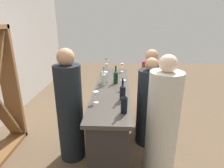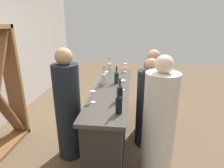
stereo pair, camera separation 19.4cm
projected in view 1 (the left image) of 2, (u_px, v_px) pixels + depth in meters
name	position (u px, v px, depth m)	size (l,w,h in m)	color
ground_plane	(112.00, 135.00, 3.34)	(12.00, 12.00, 0.00)	brown
bar_counter	(112.00, 112.00, 3.20)	(2.40, 0.55, 0.91)	#2A2723
wine_bottle_leftmost_near_black	(124.00, 103.00, 2.16)	(0.08, 0.08, 0.32)	black
wine_bottle_second_left_near_black	(122.00, 92.00, 2.51)	(0.08, 0.08, 0.31)	black
wine_bottle_center_clear_pale	(104.00, 79.00, 3.09)	(0.07, 0.07, 0.30)	#B7C6B2
wine_bottle_second_right_dark_green	(116.00, 77.00, 3.20)	(0.08, 0.08, 0.30)	black
wine_bottle_rightmost_clear_pale	(106.00, 67.00, 3.94)	(0.08, 0.08, 0.28)	#B7C6B2
wine_glass_near_left	(123.00, 83.00, 2.90)	(0.08, 0.08, 0.16)	white
wine_glass_near_center	(122.00, 66.00, 3.93)	(0.08, 0.08, 0.17)	white
wine_glass_near_right	(96.00, 95.00, 2.43)	(0.07, 0.07, 0.16)	white
water_pitcher	(105.00, 77.00, 3.25)	(0.11, 0.11, 0.19)	silver
person_left_guest	(149.00, 91.00, 3.52)	(0.34, 0.34, 1.46)	maroon
person_center_guest	(162.00, 123.00, 2.35)	(0.47, 0.47, 1.58)	beige
person_right_guest	(149.00, 106.00, 2.97)	(0.40, 0.40, 1.43)	black
person_server_behind	(70.00, 111.00, 2.60)	(0.47, 0.47, 1.61)	black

